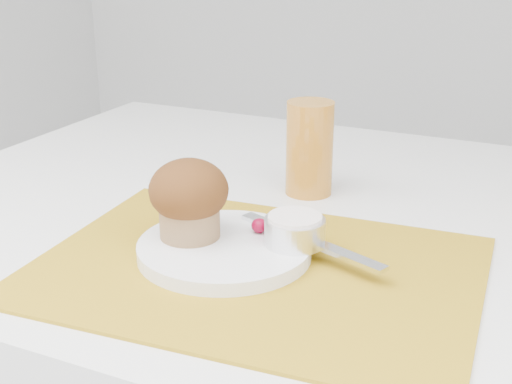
% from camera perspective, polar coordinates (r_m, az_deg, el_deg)
% --- Properties ---
extents(placemat, '(0.48, 0.36, 0.00)m').
position_cam_1_polar(placemat, '(0.75, -0.00, -6.17)').
color(placemat, '#B18618').
rests_on(placemat, table).
extents(plate, '(0.22, 0.22, 0.02)m').
position_cam_1_polar(plate, '(0.77, -2.54, -4.58)').
color(plate, white).
rests_on(plate, placemat).
extents(ramekin, '(0.08, 0.08, 0.03)m').
position_cam_1_polar(ramekin, '(0.76, 3.11, -3.15)').
color(ramekin, silver).
rests_on(ramekin, plate).
extents(cream, '(0.06, 0.06, 0.01)m').
position_cam_1_polar(cream, '(0.75, 3.13, -2.14)').
color(cream, white).
rests_on(cream, ramekin).
extents(raspberry_near, '(0.02, 0.02, 0.02)m').
position_cam_1_polar(raspberry_near, '(0.79, 0.26, -2.70)').
color(raspberry_near, '#600219').
rests_on(raspberry_near, plate).
extents(raspberry_far, '(0.02, 0.02, 0.02)m').
position_cam_1_polar(raspberry_far, '(0.78, 1.42, -2.98)').
color(raspberry_far, '#590209').
rests_on(raspberry_far, plate).
extents(butter_knife, '(0.19, 0.08, 0.00)m').
position_cam_1_polar(butter_knife, '(0.77, 4.29, -3.90)').
color(butter_knife, silver).
rests_on(butter_knife, plate).
extents(juice_glass, '(0.07, 0.07, 0.13)m').
position_cam_1_polar(juice_glass, '(0.94, 4.31, 3.51)').
color(juice_glass, '#C17924').
rests_on(juice_glass, table).
extents(muffin, '(0.09, 0.09, 0.09)m').
position_cam_1_polar(muffin, '(0.77, -5.39, -0.43)').
color(muffin, '#977149').
rests_on(muffin, plate).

